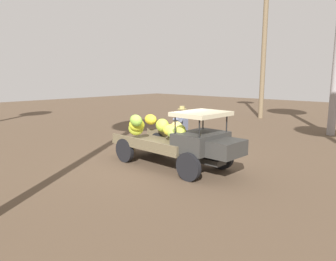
{
  "coord_description": "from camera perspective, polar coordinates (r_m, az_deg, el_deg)",
  "views": [
    {
      "loc": [
        6.83,
        -7.46,
        2.86
      ],
      "look_at": [
        0.09,
        -0.11,
        1.13
      ],
      "focal_mm": 33.65,
      "sensor_mm": 36.0,
      "label": 1
    }
  ],
  "objects": [
    {
      "name": "ground_plane",
      "position": [
        10.51,
        0.05,
        -5.92
      ],
      "size": [
        60.0,
        60.0,
        0.0
      ],
      "primitive_type": "plane",
      "color": "brown"
    },
    {
      "name": "wooden_crate",
      "position": [
        12.08,
        -7.43,
        -2.68
      ],
      "size": [
        0.59,
        0.53,
        0.51
      ],
      "primitive_type": "cube",
      "rotation": [
        0.0,
        0.0,
        0.38
      ],
      "color": "olive",
      "rests_on": "ground"
    },
    {
      "name": "farmer",
      "position": [
        11.67,
        2.55,
        0.74
      ],
      "size": [
        0.52,
        0.48,
        1.77
      ],
      "rotation": [
        0.0,
        0.0,
        -1.71
      ],
      "color": "#433C4F",
      "rests_on": "ground"
    },
    {
      "name": "truck",
      "position": [
        9.88,
        2.09,
        -1.58
      ],
      "size": [
        4.52,
        1.84,
        1.84
      ],
      "rotation": [
        0.0,
        0.0,
        -0.03
      ],
      "color": "#31302D",
      "rests_on": "ground"
    }
  ]
}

